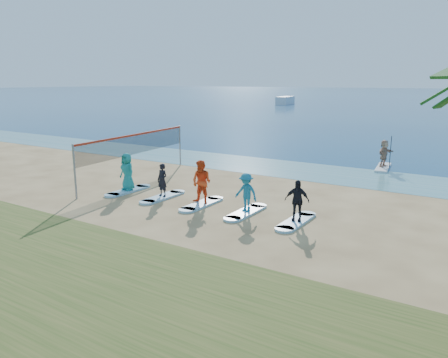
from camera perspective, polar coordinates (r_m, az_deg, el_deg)
The scene contains 16 objects.
ground at distance 17.39m, azimuth -3.32°, elevation -4.80°, with size 600.00×600.00×0.00m, color tan.
shallow_water at distance 26.34m, azimuth 10.21°, elevation 1.10°, with size 600.00×600.00×0.00m, color teal.
volleyball_net at distance 23.81m, azimuth -11.46°, elevation 4.46°, with size 1.18×9.02×2.50m.
paddleboard at distance 28.30m, azimuth 20.06°, elevation 1.43°, with size 0.70×3.00×0.12m, color silver.
paddleboarder at distance 28.15m, azimuth 20.19°, elevation 3.18°, with size 1.51×0.48×1.63m, color tan.
boat_offshore_a at distance 100.22m, azimuth 7.98°, elevation 9.65°, with size 2.40×7.24×1.70m, color silver.
surfboard_0 at distance 21.55m, azimuth -12.41°, elevation -1.49°, with size 0.70×2.20×0.09m, color #8CC4D9.
student_0 at distance 21.35m, azimuth -12.53°, elevation 0.95°, with size 0.87×0.57×1.79m, color teal.
surfboard_1 at distance 20.10m, azimuth -7.99°, elevation -2.34°, with size 0.70×2.20×0.09m, color #8CC4D9.
student_1 at distance 19.91m, azimuth -8.06°, elevation -0.13°, with size 0.55×0.36×1.50m, color black.
surfboard_2 at distance 18.80m, azimuth -2.91°, elevation -3.30°, with size 0.70×2.20×0.09m, color #8CC4D9.
student_2 at distance 18.55m, azimuth -2.95°, elevation -0.41°, with size 0.90×0.70×1.86m, color #EA4618.
surfboard_3 at distance 17.66m, azimuth 2.88°, elevation -4.36°, with size 0.70×2.20×0.09m, color #8CC4D9.
student_3 at distance 17.44m, azimuth 2.91°, elevation -1.76°, with size 1.01×0.58×1.56m, color #1C7089.
surfboard_4 at distance 16.74m, azimuth 9.40°, elevation -5.50°, with size 0.70×2.20×0.09m, color #8CC4D9.
student_4 at distance 16.51m, azimuth 9.51°, elevation -2.78°, with size 0.91×0.38×1.56m, color black.
Camera 1 is at (9.78, -13.39, 5.24)m, focal length 35.00 mm.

